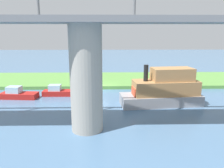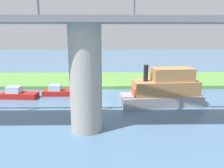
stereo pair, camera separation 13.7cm
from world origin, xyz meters
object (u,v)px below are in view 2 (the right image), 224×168
object	(u,v)px
motorboat_red	(164,90)
houseboat_blue	(58,91)
person_on_bank	(79,80)
mooring_post	(73,82)
riverboat_paddlewheel	(163,91)
skiff_small	(18,94)
bridge_pylon	(86,79)

from	to	relation	value
motorboat_red	houseboat_blue	xyz separation A→B (m)	(13.41, -4.30, -1.26)
person_on_bank	mooring_post	bearing A→B (deg)	36.85
mooring_post	riverboat_paddlewheel	size ratio (longest dim) A/B	0.21
mooring_post	skiff_small	xyz separation A→B (m)	(6.33, 5.23, -0.41)
bridge_pylon	houseboat_blue	size ratio (longest dim) A/B	2.07
mooring_post	houseboat_blue	size ratio (longest dim) A/B	0.22
mooring_post	motorboat_red	distance (m)	14.64
person_on_bank	motorboat_red	size ratio (longest dim) A/B	0.14
motorboat_red	person_on_bank	bearing A→B (deg)	-38.64
bridge_pylon	skiff_small	xyz separation A→B (m)	(9.95, -9.88, -4.02)
person_on_bank	bridge_pylon	bearing A→B (deg)	99.70
person_on_bank	mooring_post	xyz separation A→B (m)	(0.92, 0.69, -0.22)
person_on_bank	skiff_small	bearing A→B (deg)	39.21
motorboat_red	houseboat_blue	bearing A→B (deg)	-17.76
riverboat_paddlewheel	skiff_small	bearing A→B (deg)	4.56
mooring_post	houseboat_blue	world-z (taller)	houseboat_blue
person_on_bank	riverboat_paddlewheel	distance (m)	12.98
motorboat_red	houseboat_blue	world-z (taller)	motorboat_red
bridge_pylon	mooring_post	xyz separation A→B (m)	(3.62, -15.11, -3.61)
houseboat_blue	person_on_bank	bearing A→B (deg)	-115.94
bridge_pylon	riverboat_paddlewheel	xyz separation A→B (m)	(-9.51, -11.43, -4.06)
person_on_bank	houseboat_blue	distance (m)	5.19
motorboat_red	riverboat_paddlewheel	bearing A→B (deg)	-102.88
houseboat_blue	motorboat_red	bearing A→B (deg)	162.24
motorboat_red	skiff_small	xyz separation A→B (m)	(18.41, -3.01, -1.23)
person_on_bank	skiff_small	size ratio (longest dim) A/B	0.28
person_on_bank	motorboat_red	xyz separation A→B (m)	(-11.16, 8.92, 0.59)
mooring_post	motorboat_red	bearing A→B (deg)	145.71
skiff_small	bridge_pylon	bearing A→B (deg)	135.20
riverboat_paddlewheel	person_on_bank	bearing A→B (deg)	-19.68
houseboat_blue	bridge_pylon	bearing A→B (deg)	113.91
bridge_pylon	riverboat_paddlewheel	distance (m)	15.41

